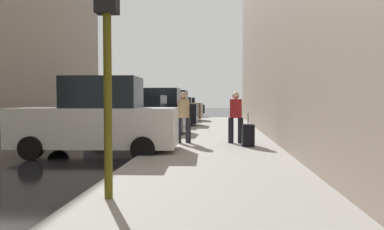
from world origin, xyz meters
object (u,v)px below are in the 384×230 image
object	(u,v)px
parked_black_suv	(158,110)
parked_white_van	(98,120)
parked_gray_coupe	(139,117)
parked_red_hatchback	(178,108)
parked_dark_green_sedan	(184,107)
rolling_suitcase	(248,135)
pedestrian_in_red_jacket	(236,115)
pedestrian_in_tan_coat	(183,114)
parked_bronze_suv	(170,108)
fire_hydrant	(179,126)
traffic_light	(107,20)

from	to	relation	value
parked_black_suv	parked_white_van	bearing A→B (deg)	-90.00
parked_white_van	parked_gray_coupe	world-z (taller)	parked_white_van
parked_red_hatchback	parked_dark_green_sedan	bearing A→B (deg)	90.00
parked_white_van	rolling_suitcase	xyz separation A→B (m)	(4.38, 1.29, -0.54)
parked_black_suv	pedestrian_in_red_jacket	size ratio (longest dim) A/B	2.71
pedestrian_in_tan_coat	rolling_suitcase	bearing A→B (deg)	-18.42
parked_black_suv	parked_red_hatchback	bearing A→B (deg)	90.00
parked_gray_coupe	parked_bronze_suv	distance (m)	10.24
parked_dark_green_sedan	pedestrian_in_tan_coat	world-z (taller)	pedestrian_in_tan_coat
parked_bronze_suv	rolling_suitcase	bearing A→B (deg)	-73.10
pedestrian_in_red_jacket	pedestrian_in_tan_coat	world-z (taller)	same
parked_white_van	parked_red_hatchback	distance (m)	21.13
parked_bronze_suv	fire_hydrant	world-z (taller)	parked_bronze_suv
parked_dark_green_sedan	fire_hydrant	distance (m)	21.30
parked_white_van	parked_gray_coupe	distance (m)	5.47
parked_bronze_suv	parked_dark_green_sedan	world-z (taller)	parked_bronze_suv
parked_gray_coupe	rolling_suitcase	bearing A→B (deg)	-43.64
traffic_light	pedestrian_in_red_jacket	distance (m)	7.65
parked_gray_coupe	parked_black_suv	distance (m)	5.09
pedestrian_in_red_jacket	pedestrian_in_tan_coat	bearing A→B (deg)	-179.00
parked_red_hatchback	rolling_suitcase	bearing A→B (deg)	-77.55
parked_gray_coupe	parked_dark_green_sedan	bearing A→B (deg)	90.00
parked_black_suv	pedestrian_in_tan_coat	bearing A→B (deg)	-75.11
parked_white_van	parked_black_suv	xyz separation A→B (m)	(0.00, 10.56, 0.00)
parked_bronze_suv	parked_white_van	bearing A→B (deg)	-90.00
fire_hydrant	traffic_light	world-z (taller)	traffic_light
parked_bronze_suv	fire_hydrant	bearing A→B (deg)	-80.60
parked_gray_coupe	pedestrian_in_red_jacket	xyz separation A→B (m)	(4.03, -3.44, 0.26)
traffic_light	parked_red_hatchback	bearing A→B (deg)	94.04
parked_white_van	traffic_light	bearing A→B (deg)	-70.12
parked_black_suv	rolling_suitcase	xyz separation A→B (m)	(4.38, -9.27, -0.54)
traffic_light	pedestrian_in_tan_coat	size ratio (longest dim) A/B	2.11
parked_gray_coupe	pedestrian_in_tan_coat	bearing A→B (deg)	-56.77
parked_dark_green_sedan	parked_black_suv	bearing A→B (deg)	-90.00
fire_hydrant	rolling_suitcase	xyz separation A→B (m)	(2.57, -3.52, -0.01)
parked_black_suv	traffic_light	size ratio (longest dim) A/B	1.29
fire_hydrant	traffic_light	distance (m)	10.19
parked_gray_coupe	parked_dark_green_sedan	distance (m)	20.57
fire_hydrant	pedestrian_in_tan_coat	distance (m)	2.92
parked_bronze_suv	parked_red_hatchback	distance (m)	5.43
parked_black_suv	parked_dark_green_sedan	bearing A→B (deg)	90.00
parked_gray_coupe	rolling_suitcase	distance (m)	6.06
fire_hydrant	pedestrian_in_red_jacket	bearing A→B (deg)	-51.42
parked_bronze_suv	pedestrian_in_tan_coat	xyz separation A→B (m)	(2.28, -13.71, 0.07)
fire_hydrant	pedestrian_in_tan_coat	bearing A→B (deg)	-80.46
parked_gray_coupe	traffic_light	world-z (taller)	traffic_light
parked_black_suv	rolling_suitcase	bearing A→B (deg)	-64.71
parked_bronze_suv	traffic_light	distance (m)	20.98
parked_gray_coupe	parked_bronze_suv	world-z (taller)	parked_bronze_suv
parked_gray_coupe	parked_dark_green_sedan	world-z (taller)	same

